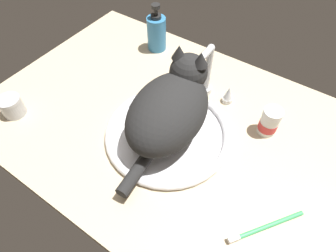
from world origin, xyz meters
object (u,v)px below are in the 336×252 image
(sink_basin, at_px, (168,133))
(toothbrush, at_px, (264,227))
(cat, at_px, (171,106))
(pill_bottle, at_px, (269,122))
(soap_pump_bottle, at_px, (157,33))
(faucet, at_px, (206,76))
(metal_jar, at_px, (12,106))

(sink_basin, xyz_separation_m, toothbrush, (0.33, -0.10, -0.00))
(cat, distance_m, pill_bottle, 0.28)
(pill_bottle, bearing_deg, soap_pump_bottle, 163.54)
(sink_basin, bearing_deg, soap_pump_bottle, 130.03)
(cat, xyz_separation_m, pill_bottle, (0.22, 0.15, -0.06))
(pill_bottle, bearing_deg, faucet, 171.07)
(faucet, relative_size, soap_pump_bottle, 1.11)
(sink_basin, xyz_separation_m, pill_bottle, (0.22, 0.17, 0.03))
(sink_basin, relative_size, metal_jar, 5.34)
(cat, relative_size, pill_bottle, 4.57)
(metal_jar, xyz_separation_m, soap_pump_bottle, (0.16, 0.50, 0.03))
(cat, xyz_separation_m, metal_jar, (-0.42, -0.21, -0.07))
(cat, relative_size, metal_jar, 6.00)
(faucet, bearing_deg, toothbrush, -42.42)
(faucet, bearing_deg, sink_basin, -90.00)
(cat, height_order, metal_jar, cat)
(sink_basin, relative_size, faucet, 1.88)
(sink_basin, distance_m, cat, 0.09)
(faucet, relative_size, pill_bottle, 2.17)
(sink_basin, xyz_separation_m, metal_jar, (-0.43, -0.19, 0.02))
(cat, relative_size, soap_pump_bottle, 2.33)
(sink_basin, height_order, toothbrush, sink_basin)
(pill_bottle, height_order, soap_pump_bottle, soap_pump_bottle)
(sink_basin, xyz_separation_m, soap_pump_bottle, (-0.26, 0.31, 0.06))
(soap_pump_bottle, bearing_deg, faucet, -22.47)
(sink_basin, relative_size, cat, 0.89)
(faucet, distance_m, toothbrush, 0.45)
(metal_jar, bearing_deg, faucet, 42.77)
(pill_bottle, xyz_separation_m, toothbrush, (0.10, -0.26, -0.03))
(sink_basin, relative_size, soap_pump_bottle, 2.08)
(cat, bearing_deg, faucet, 89.42)
(toothbrush, bearing_deg, soap_pump_bottle, 145.33)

